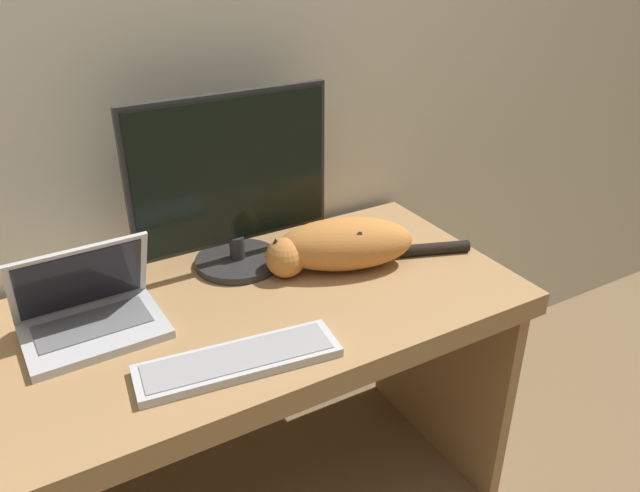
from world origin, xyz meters
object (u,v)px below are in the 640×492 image
object	(u,v)px
external_keyboard	(239,361)
cat	(341,244)
monitor	(232,186)
laptop	(90,314)

from	to	relation	value
external_keyboard	cat	size ratio (longest dim) A/B	0.78
monitor	cat	world-z (taller)	monitor
external_keyboard	cat	world-z (taller)	cat
monitor	external_keyboard	bearing A→B (deg)	-113.13
monitor	external_keyboard	distance (m)	0.48
monitor	laptop	distance (m)	0.45
external_keyboard	cat	distance (m)	0.47
monitor	cat	xyz separation A→B (m)	(0.23, -0.15, -0.15)
laptop	monitor	bearing A→B (deg)	14.90
laptop	external_keyboard	bearing A→B (deg)	-51.19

